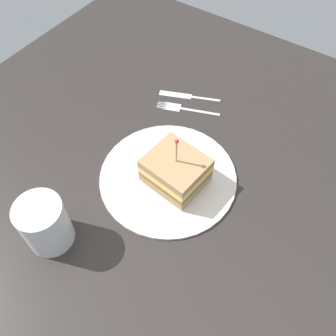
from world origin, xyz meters
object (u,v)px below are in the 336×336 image
plate (168,176)px  knife (186,96)px  fork (181,108)px  sandwich_half_center (176,169)px  drink_glass (46,225)px

plate → knife: plate is taller
plate → fork: plate is taller
sandwich_half_center → drink_glass: sandwich_half_center is taller
sandwich_half_center → knife: size_ratio=0.84×
sandwich_half_center → fork: (15.68, 9.22, -3.45)cm
drink_glass → knife: bearing=-0.3°
sandwich_half_center → drink_glass: (-20.35, 10.55, 0.51)cm
plate → fork: 17.63cm
fork → knife: bearing=16.8°
sandwich_half_center → fork: bearing=30.4°
plate → drink_glass: bearing=156.0°
knife → sandwich_half_center: bearing=-151.9°
sandwich_half_center → knife: sandwich_half_center is taller
drink_glass → plate: bearing=-24.0°
sandwich_half_center → fork: size_ratio=0.83×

